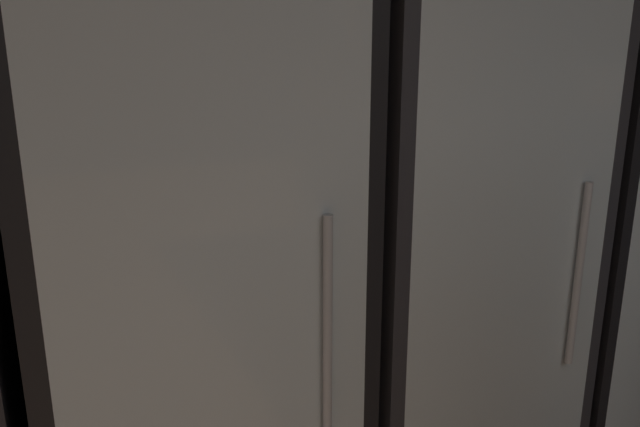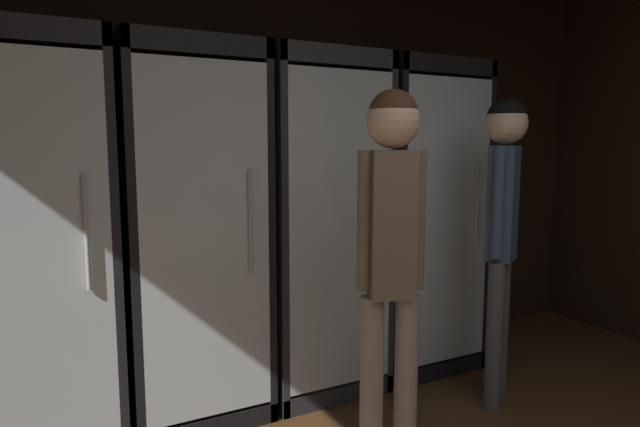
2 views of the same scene
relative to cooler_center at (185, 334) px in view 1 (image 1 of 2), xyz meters
The scene contains 4 objects.
wall_back 0.82m from the cooler_center, 28.06° to the left, with size 6.00×0.06×2.80m, color black.
cooler_center is the anchor object (origin of this frame).
cooler_right 0.74m from the cooler_center, ahead, with size 0.70×0.66×1.95m.
cooler_far_right 1.47m from the cooler_center, ahead, with size 0.70×0.66×1.95m.
Camera 1 is at (-0.90, 1.34, 1.61)m, focal length 32.85 mm.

